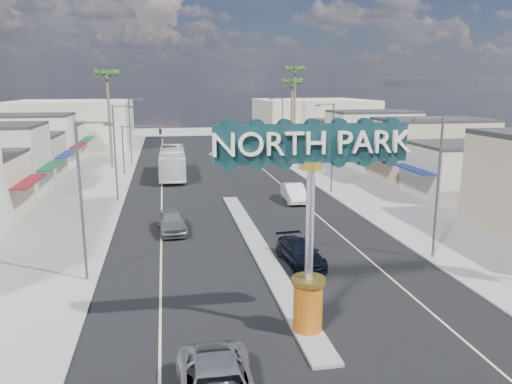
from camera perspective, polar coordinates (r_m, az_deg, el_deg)
name	(u,v)px	position (r m, az deg, el deg)	size (l,w,h in m)	color
ground	(229,197)	(49.35, -3.16, -0.53)	(160.00, 160.00, 0.00)	gray
road	(229,197)	(49.35, -3.16, -0.52)	(20.00, 120.00, 0.01)	black
median_island	(258,247)	(34.08, 0.25, -6.27)	(1.30, 30.00, 0.16)	gray
sidewalk_left	(81,202)	(49.64, -19.41, -1.07)	(8.00, 120.00, 0.12)	gray
sidewalk_right	(362,191)	(52.89, 12.06, 0.15)	(8.00, 120.00, 0.12)	gray
storefront_row_left	(5,155)	(63.88, -26.73, 3.84)	(12.00, 42.00, 6.00)	beige
storefront_row_right	(397,145)	(68.20, 15.85, 5.14)	(12.00, 42.00, 6.00)	#B7B29E
backdrop_far_left	(72,124)	(94.40, -20.27, 7.31)	(20.00, 20.00, 8.00)	#B7B29E
backdrop_far_right	(313,121)	(97.13, 6.48, 8.11)	(20.00, 20.00, 8.00)	beige
gateway_sign	(310,204)	(21.21, 6.24, -1.40)	(8.20, 1.50, 9.15)	#D54B10
traffic_signal_left	(138,140)	(62.20, -13.33, 5.81)	(5.09, 0.45, 6.00)	#47474C
traffic_signal_right	(286,137)	(63.93, 3.43, 6.28)	(5.09, 0.45, 6.00)	#47474C
streetlight_l_near	(84,193)	(28.72, -19.09, -0.16)	(2.03, 0.22, 9.00)	#47474C
streetlight_l_mid	(117,148)	(48.33, -15.64, 4.87)	(2.03, 0.22, 9.00)	#47474C
streetlight_l_far	(131,128)	(70.15, -14.08, 7.12)	(2.03, 0.22, 9.00)	#47474C
streetlight_r_near	(436,180)	(32.76, 19.87, 1.25)	(2.03, 0.22, 9.00)	#47474C
streetlight_r_mid	(331,143)	(50.83, 8.57, 5.53)	(2.03, 0.22, 9.00)	#47474C
streetlight_r_far	(281,126)	(71.90, 2.89, 7.59)	(2.03, 0.22, 9.00)	#47474C
palm_left_far	(107,79)	(68.13, -16.67, 12.26)	(2.60, 2.60, 13.10)	brown
palm_right_mid	(292,86)	(76.16, 4.16, 12.00)	(2.60, 2.60, 12.10)	brown
palm_right_far	(295,74)	(82.48, 4.50, 13.25)	(2.60, 2.60, 14.10)	brown
suv_right	(300,253)	(31.09, 5.10, -6.92)	(2.01, 4.95, 1.44)	black
car_parked_left	(172,221)	(37.91, -9.59, -3.32)	(1.98, 4.91, 1.67)	slate
car_parked_right	(294,193)	(47.24, 4.37, -0.09)	(1.76, 5.04, 1.66)	white
city_bus	(172,163)	(60.30, -9.53, 3.34)	(2.91, 12.43, 3.46)	white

